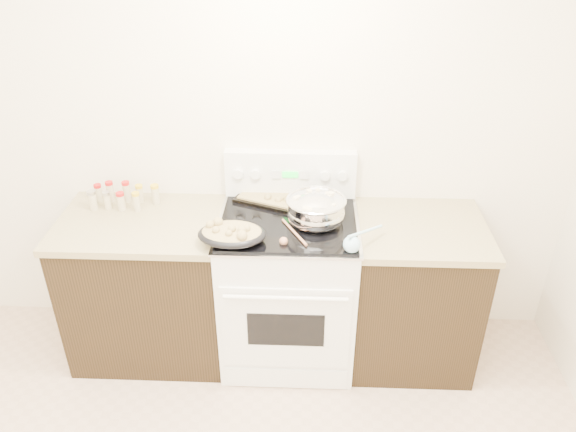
{
  "coord_description": "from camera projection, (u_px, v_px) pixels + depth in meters",
  "views": [
    {
      "loc": [
        0.46,
        -1.22,
        2.53
      ],
      "look_at": [
        0.35,
        1.37,
        1.0
      ],
      "focal_mm": 35.0,
      "sensor_mm": 36.0,
      "label": 1
    }
  ],
  "objects": [
    {
      "name": "roasting_pan",
      "position": [
        232.0,
        233.0,
        2.88
      ],
      "size": [
        0.36,
        0.25,
        0.11
      ],
      "color": "black",
      "rests_on": "kitchen_range"
    },
    {
      "name": "counter_right",
      "position": [
        412.0,
        292.0,
        3.31
      ],
      "size": [
        0.73,
        0.67,
        0.92
      ],
      "color": "black",
      "rests_on": "ground"
    },
    {
      "name": "mixing_bowl",
      "position": [
        316.0,
        211.0,
        3.03
      ],
      "size": [
        0.41,
        0.41,
        0.19
      ],
      "color": "silver",
      "rests_on": "kitchen_range"
    },
    {
      "name": "counter_left",
      "position": [
        150.0,
        285.0,
        3.37
      ],
      "size": [
        0.93,
        0.67,
        0.92
      ],
      "color": "black",
      "rests_on": "ground"
    },
    {
      "name": "kitchen_range",
      "position": [
        288.0,
        286.0,
        3.32
      ],
      "size": [
        0.78,
        0.73,
        1.22
      ],
      "color": "white",
      "rests_on": "ground"
    },
    {
      "name": "wooden_spoon",
      "position": [
        288.0,
        238.0,
        2.91
      ],
      "size": [
        0.15,
        0.26,
        0.04
      ],
      "color": "tan",
      "rests_on": "kitchen_range"
    },
    {
      "name": "blue_ladle",
      "position": [
        353.0,
        243.0,
        2.82
      ],
      "size": [
        0.22,
        0.24,
        0.11
      ],
      "color": "#A0D3EE",
      "rests_on": "kitchen_range"
    },
    {
      "name": "room_shell",
      "position": [
        135.0,
        246.0,
        1.49
      ],
      "size": [
        4.1,
        3.6,
        2.75
      ],
      "color": "white",
      "rests_on": "ground"
    },
    {
      "name": "spice_jars",
      "position": [
        121.0,
        196.0,
        3.25
      ],
      "size": [
        0.39,
        0.15,
        0.13
      ],
      "color": "#BFB28C",
      "rests_on": "counter_left"
    },
    {
      "name": "baking_sheet",
      "position": [
        276.0,
        196.0,
        3.28
      ],
      "size": [
        0.49,
        0.42,
        0.06
      ],
      "color": "black",
      "rests_on": "kitchen_range"
    }
  ]
}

